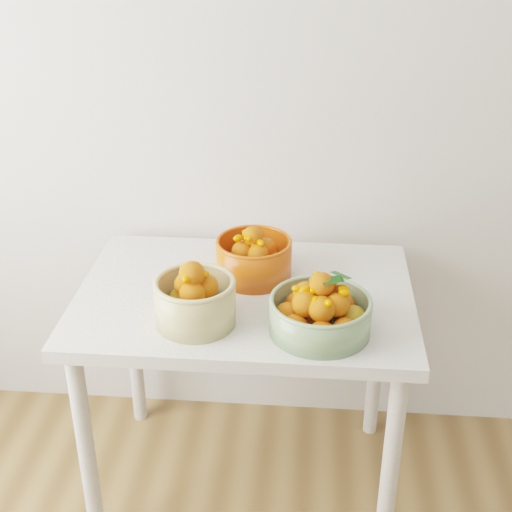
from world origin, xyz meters
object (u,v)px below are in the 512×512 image
object	(u,v)px
bowl_cream	(195,300)
bowl_orange	(254,257)
table	(245,319)
bowl_green	(320,312)

from	to	relation	value
bowl_cream	bowl_orange	world-z (taller)	bowl_cream
table	bowl_orange	size ratio (longest dim) A/B	3.57
table	bowl_orange	world-z (taller)	bowl_orange
table	bowl_green	world-z (taller)	bowl_green
table	bowl_orange	bearing A→B (deg)	79.39
bowl_green	bowl_orange	size ratio (longest dim) A/B	1.19
bowl_green	table	bearing A→B (deg)	139.08
table	bowl_cream	size ratio (longest dim) A/B	4.27
table	bowl_cream	distance (m)	0.27
bowl_cream	bowl_orange	distance (m)	0.31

